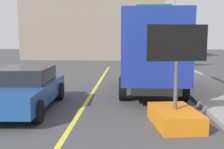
{
  "coord_description": "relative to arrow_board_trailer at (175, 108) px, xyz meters",
  "views": [
    {
      "loc": [
        1.49,
        1.88,
        2.35
      ],
      "look_at": [
        1.23,
        6.48,
        1.73
      ],
      "focal_mm": 43.53,
      "sensor_mm": 36.0,
      "label": 1
    }
  ],
  "objects": [
    {
      "name": "box_truck",
      "position": [
        -0.31,
        4.73,
        1.34
      ],
      "size": [
        2.58,
        6.61,
        3.38
      ],
      "color": "black",
      "rests_on": "ground"
    },
    {
      "name": "far_building_block",
      "position": [
        -5.13,
        24.37,
        4.22
      ],
      "size": [
        15.4,
        6.17,
        9.39
      ],
      "primitive_type": "cube",
      "color": "gray",
      "rests_on": "ground"
    },
    {
      "name": "pickup_car",
      "position": [
        -4.71,
        1.44,
        0.21
      ],
      "size": [
        2.15,
        4.47,
        1.38
      ],
      "color": "navy",
      "rests_on": "ground"
    },
    {
      "name": "highway_guide_sign",
      "position": [
        1.25,
        13.11,
        2.94
      ],
      "size": [
        2.79,
        0.18,
        5.0
      ],
      "color": "gray",
      "rests_on": "ground"
    },
    {
      "name": "arrow_board_trailer",
      "position": [
        0.0,
        0.0,
        0.0
      ],
      "size": [
        1.59,
        1.94,
        2.7
      ],
      "color": "orange",
      "rests_on": "ground"
    }
  ]
}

